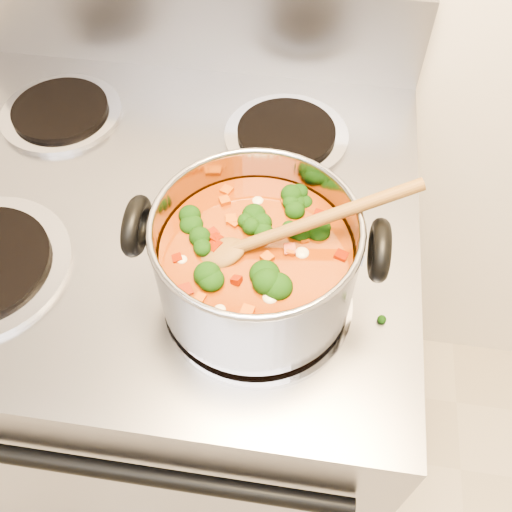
{
  "coord_description": "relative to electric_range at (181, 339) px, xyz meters",
  "views": [
    {
      "loc": [
        0.28,
        0.62,
        1.55
      ],
      "look_at": [
        0.22,
        1.01,
        1.01
      ],
      "focal_mm": 40.0,
      "sensor_mm": 36.0,
      "label": 1
    }
  ],
  "objects": [
    {
      "name": "wooden_spoon",
      "position": [
        0.2,
        -0.15,
        0.58
      ],
      "size": [
        0.26,
        0.12,
        0.1
      ],
      "rotation": [
        0.0,
        0.0,
        0.34
      ],
      "color": "brown",
      "rests_on": "stockpot"
    },
    {
      "name": "stockpot",
      "position": [
        0.19,
        -0.15,
        0.53
      ],
      "size": [
        0.3,
        0.24,
        0.15
      ],
      "rotation": [
        0.0,
        0.0,
        0.02
      ],
      "color": "gray",
      "rests_on": "electric_range"
    },
    {
      "name": "electric_range",
      "position": [
        0.0,
        0.0,
        0.0
      ],
      "size": [
        0.8,
        0.72,
        1.08
      ],
      "color": "gray",
      "rests_on": "ground"
    },
    {
      "name": "cooktop_crumbs",
      "position": [
        0.1,
        -0.01,
        0.46
      ],
      "size": [
        0.07,
        0.01,
        0.01
      ],
      "color": "black",
      "rests_on": "electric_range"
    }
  ]
}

